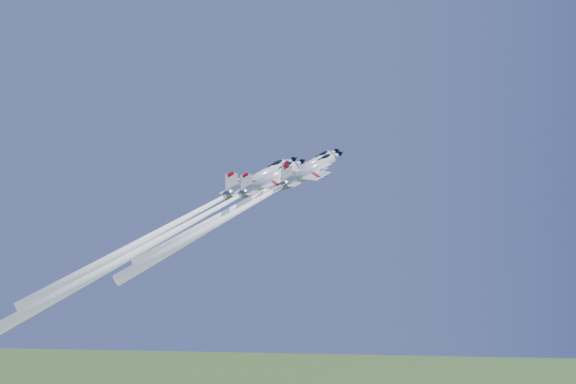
# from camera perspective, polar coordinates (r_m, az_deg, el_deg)

# --- Properties ---
(jet_lead) EXTENTS (24.79, 26.72, 29.60)m
(jet_lead) POSITION_cam_1_polar(r_m,az_deg,el_deg) (109.80, -2.98, -0.41)
(jet_lead) COLOR white
(jet_left) EXTENTS (30.36, 32.82, 36.52)m
(jet_left) POSITION_cam_1_polar(r_m,az_deg,el_deg) (109.89, -9.08, -2.27)
(jet_left) COLOR white
(jet_right) EXTENTS (24.78, 26.74, 29.66)m
(jet_right) POSITION_cam_1_polar(r_m,az_deg,el_deg) (100.36, -3.34, -1.08)
(jet_right) COLOR white
(jet_slot) EXTENTS (29.56, 32.44, 38.44)m
(jet_slot) POSITION_cam_1_polar(r_m,az_deg,el_deg) (98.23, -9.54, -3.19)
(jet_slot) COLOR white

